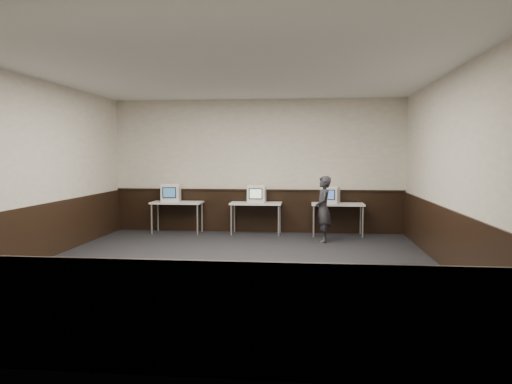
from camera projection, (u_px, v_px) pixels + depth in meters
floor at (233, 269)px, 8.19m from camera, size 8.00×8.00×0.00m
ceiling at (232, 71)px, 7.95m from camera, size 8.00×8.00×0.00m
back_wall at (258, 166)px, 12.04m from camera, size 7.00×0.00×7.00m
front_wall at (159, 188)px, 4.11m from camera, size 7.00×0.00×7.00m
left_wall at (28, 171)px, 8.44m from camera, size 0.00×8.00×8.00m
right_wall at (456, 172)px, 7.71m from camera, size 0.00×8.00×8.00m
wainscot_back at (258, 211)px, 12.10m from camera, size 6.98×0.04×1.00m
wainscot_front at (161, 318)px, 4.21m from camera, size 6.98×0.04×1.00m
wainscot_left at (32, 235)px, 8.52m from camera, size 0.04×7.98×1.00m
wainscot_right at (453, 243)px, 7.79m from camera, size 0.04×7.98×1.00m
wainscot_rail at (258, 190)px, 12.04m from camera, size 6.98×0.06×0.04m
desk_left at (177, 205)px, 11.91m from camera, size 1.20×0.60×0.75m
desk_center at (256, 206)px, 11.71m from camera, size 1.20×0.60×0.75m
desk_right at (338, 206)px, 11.51m from camera, size 1.20×0.60×0.75m
emac_left at (171, 193)px, 11.90m from camera, size 0.47×0.50×0.43m
emac_center at (257, 194)px, 11.65m from camera, size 0.42×0.45×0.41m
emac_right at (330, 195)px, 11.54m from camera, size 0.47×0.49×0.39m
person at (323, 209)px, 10.66m from camera, size 0.36×0.53×1.42m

